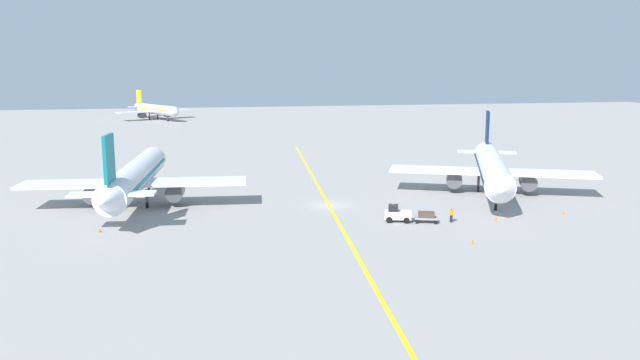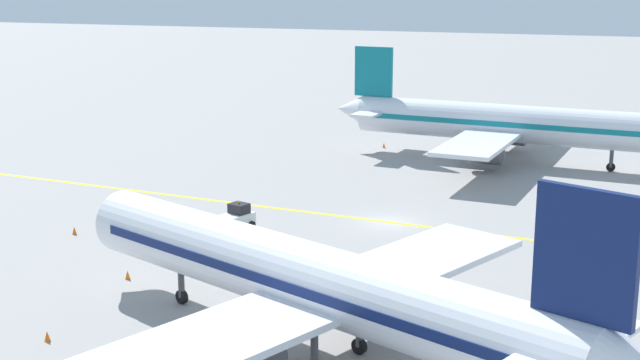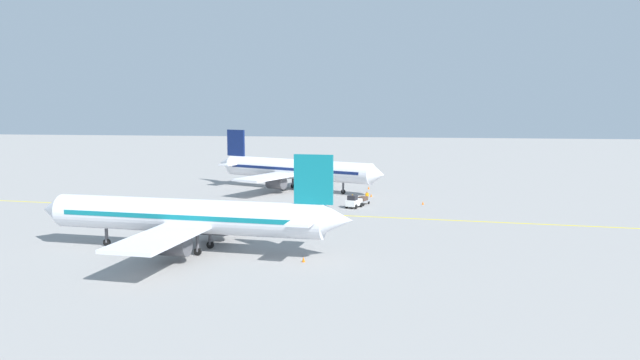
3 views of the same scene
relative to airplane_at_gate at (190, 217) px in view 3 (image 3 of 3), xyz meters
name	(u,v)px [view 3 (image 3 of 3)]	position (x,y,z in m)	size (l,w,h in m)	color
ground_plane	(282,213)	(24.13, -5.05, -3.71)	(400.00, 400.00, 0.00)	gray
apron_yellow_centreline	(282,213)	(24.13, -5.05, -3.71)	(0.40, 120.00, 0.01)	yellow
airplane_at_gate	(190,217)	(0.00, 0.00, 0.00)	(28.38, 35.55, 10.60)	silver
airplane_adjacent_stand	(295,170)	(47.81, -2.66, 0.00)	(27.74, 33.74, 10.60)	white
baggage_tug_white	(354,202)	(29.93, -14.87, -2.81)	(3.33, 2.53, 2.11)	white
baggage_cart_trailing	(362,200)	(33.04, -15.97, -2.95)	(2.92, 2.19, 1.24)	gray
ground_crew_worker	(367,196)	(35.85, -16.50, -2.80)	(0.37, 0.52, 1.68)	#23232D
traffic_cone_near_nose	(304,259)	(-2.89, -12.70, -3.43)	(0.32, 0.32, 0.55)	orange
traffic_cone_mid_apron	(369,188)	(50.62, -15.85, -3.43)	(0.32, 0.32, 0.55)	orange
traffic_cone_by_wingtip	(423,203)	(34.31, -25.28, -3.43)	(0.32, 0.32, 0.55)	orange
traffic_cone_far_edge	(371,195)	(41.25, -16.84, -3.43)	(0.32, 0.32, 0.55)	orange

